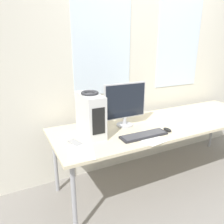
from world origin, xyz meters
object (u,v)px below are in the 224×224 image
Objects in this scene: monitor_main at (125,103)px; cell_phone at (75,142)px; keyboard at (144,135)px; headphones at (90,93)px; mouse at (167,130)px; pc_tower at (90,115)px.

cell_phone is (-0.60, -0.17, -0.24)m from monitor_main.
cell_phone is (-0.63, 0.15, -0.01)m from keyboard.
headphones is at bearing -171.64° from monitor_main.
monitor_main is at bearing 133.75° from mouse.
mouse is (0.31, -0.32, -0.23)m from monitor_main.
headphones reaches higher than keyboard.
monitor_main is at bearing -0.79° from cell_phone.
monitor_main is 4.49× the size of mouse.
headphones reaches higher than mouse.
pc_tower is 0.21m from headphones.
cell_phone is (-0.20, -0.11, -0.19)m from pc_tower.
headphones is 1.05× the size of cell_phone.
pc_tower is 0.42m from monitor_main.
keyboard is at bearing -31.47° from headphones.
headphones is 0.86m from mouse.
keyboard is 4.49× the size of mouse.
mouse is at bearing -20.01° from pc_tower.
headphones is 0.46m from cell_phone.
monitor_main is at bearing 94.04° from keyboard.
cell_phone is at bearing 166.14° from keyboard.
pc_tower reaches higher than keyboard.
pc_tower is at bearing 159.99° from mouse.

